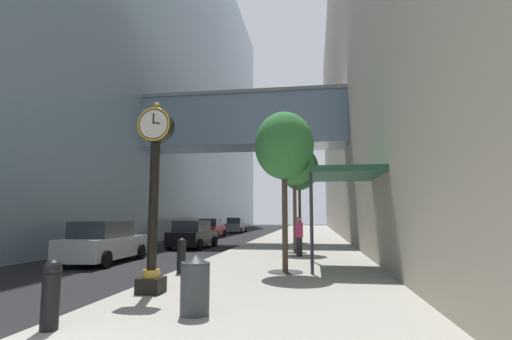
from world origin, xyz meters
TOP-DOWN VIEW (x-y plane):
  - ground_plane at (0.00, 27.00)m, footprint 110.00×110.00m
  - sidewalk_right at (3.34, 30.00)m, footprint 6.68×80.00m
  - building_block_left at (-11.61, 29.95)m, footprint 23.17×80.00m
  - building_block_right at (11.18, 30.00)m, footprint 9.00×80.00m
  - street_clock at (0.73, 5.02)m, footprint 0.84×0.55m
  - bollard_nearest at (0.38, 2.08)m, footprint 0.28×0.28m
  - bollard_third at (0.38, 8.03)m, footprint 0.28×0.28m
  - street_tree_near at (3.53, 8.75)m, footprint 1.92×1.92m
  - street_tree_mid_near at (3.53, 15.24)m, footprint 1.93×1.93m
  - street_tree_mid_far at (3.53, 21.72)m, footprint 2.51×2.51m
  - trash_bin at (2.32, 3.30)m, footprint 0.53×0.53m
  - pedestrian_walking at (3.78, 13.64)m, footprint 0.40×0.40m
  - storefront_awning at (5.44, 10.10)m, footprint 2.40×3.60m
  - car_silver_near at (-4.01, 11.17)m, footprint 2.12×4.61m
  - car_red_mid at (-4.81, 30.48)m, footprint 2.14×4.52m
  - car_black_far at (-2.65, 18.56)m, footprint 2.15×4.17m
  - car_grey_trailing at (-4.33, 39.35)m, footprint 2.00×4.55m

SIDE VIEW (x-z plane):
  - ground_plane at x=0.00m, z-range 0.00..0.00m
  - sidewalk_right at x=3.34m, z-range 0.00..0.14m
  - trash_bin at x=2.32m, z-range 0.15..1.20m
  - bollard_nearest at x=0.38m, z-range 0.17..1.24m
  - bollard_third at x=0.38m, z-range 0.17..1.24m
  - car_black_far at x=-2.65m, z-range -0.02..1.60m
  - car_red_mid at x=-4.81m, z-range -0.02..1.64m
  - car_silver_near at x=-4.01m, z-range -0.03..1.66m
  - car_grey_trailing at x=-4.33m, z-range -0.03..1.68m
  - pedestrian_walking at x=3.78m, z-range 0.20..1.92m
  - street_clock at x=0.73m, z-range 0.36..4.83m
  - storefront_awning at x=5.44m, z-range 1.63..4.93m
  - street_tree_near at x=3.53m, z-range 1.56..6.68m
  - street_tree_mid_near at x=3.53m, z-range 1.71..7.17m
  - street_tree_mid_far at x=3.53m, z-range 1.83..8.16m
  - building_block_right at x=11.18m, z-range 0.00..30.16m
  - building_block_left at x=-11.61m, z-range -0.06..35.79m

